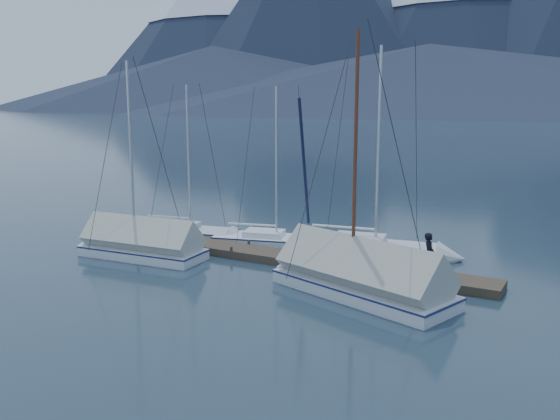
% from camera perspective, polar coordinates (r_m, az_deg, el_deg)
% --- Properties ---
extents(ground, '(1000.00, 1000.00, 0.00)m').
position_cam_1_polar(ground, '(23.51, -2.39, -6.06)').
color(ground, '#162633').
rests_on(ground, ground).
extents(dock, '(18.00, 1.50, 0.54)m').
position_cam_1_polar(dock, '(25.14, 0.00, -4.69)').
color(dock, '#382D23').
rests_on(dock, ground).
extents(mooring_posts, '(15.12, 1.52, 0.35)m').
position_cam_1_polar(mooring_posts, '(25.32, -0.99, -4.02)').
color(mooring_posts, '#382D23').
rests_on(mooring_posts, ground).
extents(sailboat_open_left, '(6.41, 3.01, 8.18)m').
position_cam_1_polar(sailboat_open_left, '(29.72, -7.85, -2.32)').
color(sailboat_open_left, silver).
rests_on(sailboat_open_left, ground).
extents(sailboat_open_mid, '(6.33, 3.21, 8.06)m').
position_cam_1_polar(sailboat_open_mid, '(27.80, 0.51, -3.13)').
color(sailboat_open_mid, white).
rests_on(sailboat_open_mid, ground).
extents(sailboat_open_right, '(7.69, 3.47, 9.85)m').
position_cam_1_polar(sailboat_open_right, '(26.46, 10.27, -3.94)').
color(sailboat_open_right, silver).
rests_on(sailboat_open_right, ground).
extents(sailboat_covered_near, '(8.05, 4.53, 10.01)m').
position_cam_1_polar(sailboat_covered_near, '(21.29, 6.64, -6.53)').
color(sailboat_covered_near, silver).
rests_on(sailboat_covered_near, ground).
extents(sailboat_covered_far, '(6.65, 2.77, 9.14)m').
position_cam_1_polar(sailboat_covered_far, '(26.62, -13.98, -3.39)').
color(sailboat_covered_far, white).
rests_on(sailboat_covered_far, ground).
extents(person, '(0.51, 0.66, 1.60)m').
position_cam_1_polar(person, '(22.49, 14.14, -4.14)').
color(person, black).
rests_on(person, dock).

